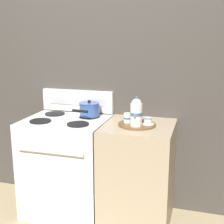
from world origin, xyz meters
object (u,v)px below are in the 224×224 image
(teacup_left, at_px, (148,121))
(teacup_right, at_px, (136,118))
(stove, at_px, (67,166))
(saucepan, at_px, (89,109))
(creamer_jug, at_px, (127,118))
(teapot, at_px, (136,112))
(serving_tray, at_px, (137,125))

(teacup_left, height_order, teacup_right, same)
(stove, height_order, saucepan, saucepan)
(teacup_left, height_order, creamer_jug, creamer_jug)
(teapot, xyz_separation_m, teacup_right, (-0.03, 0.15, -0.09))
(teapot, height_order, teacup_right, teapot)
(saucepan, relative_size, teacup_right, 2.65)
(teacup_left, distance_m, teacup_right, 0.14)
(stove, relative_size, serving_tray, 2.89)
(serving_tray, bearing_deg, stove, 178.83)
(serving_tray, bearing_deg, creamer_jug, 173.60)
(saucepan, bearing_deg, teapot, -23.85)
(teacup_right, bearing_deg, saucepan, 172.51)
(saucepan, distance_m, serving_tray, 0.50)
(saucepan, relative_size, serving_tray, 0.89)
(serving_tray, height_order, teapot, teapot)
(stove, bearing_deg, teacup_left, 0.18)
(teacup_left, bearing_deg, teapot, -135.42)
(serving_tray, bearing_deg, saucepan, 162.73)
(stove, bearing_deg, teapot, -6.81)
(stove, height_order, serving_tray, serving_tray)
(creamer_jug, bearing_deg, stove, 179.61)
(saucepan, relative_size, teapot, 1.14)
(saucepan, height_order, teapot, teapot)
(teacup_left, xyz_separation_m, creamer_jug, (-0.17, -0.01, 0.01))
(saucepan, xyz_separation_m, serving_tray, (0.47, -0.15, -0.07))
(stove, xyz_separation_m, serving_tray, (0.65, -0.01, 0.45))
(teacup_right, bearing_deg, serving_tray, -73.23)
(teapot, xyz_separation_m, teacup_left, (0.08, 0.08, -0.09))
(teacup_left, bearing_deg, stove, -179.82)
(teapot, distance_m, creamer_jug, 0.14)
(serving_tray, relative_size, creamer_jug, 3.88)
(stove, xyz_separation_m, creamer_jug, (0.56, -0.00, 0.50))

